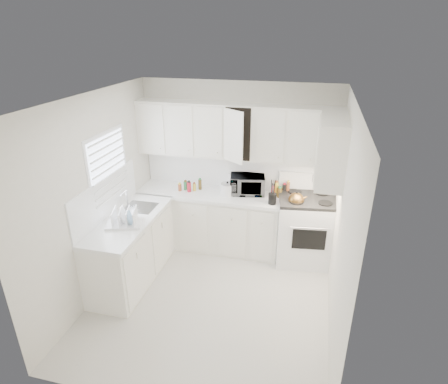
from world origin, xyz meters
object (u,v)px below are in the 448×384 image
(tea_kettle, at_px, (296,199))
(dish_rack, at_px, (124,216))
(utensil_crock, at_px, (273,192))
(stove, at_px, (307,221))
(rice_cooker, at_px, (227,188))
(microwave, at_px, (247,182))

(tea_kettle, height_order, dish_rack, tea_kettle)
(tea_kettle, xyz_separation_m, dish_rack, (-2.11, -1.07, 0.00))
(utensil_crock, xyz_separation_m, dish_rack, (-1.77, -1.08, -0.07))
(tea_kettle, relative_size, dish_rack, 0.62)
(stove, height_order, dish_rack, stove)
(stove, height_order, rice_cooker, stove)
(tea_kettle, bearing_deg, dish_rack, -159.37)
(stove, xyz_separation_m, rice_cooker, (-1.22, 0.01, 0.39))
(rice_cooker, xyz_separation_m, dish_rack, (-1.07, -1.24, 0.02))
(microwave, bearing_deg, rice_cooker, -166.12)
(tea_kettle, relative_size, microwave, 0.53)
(rice_cooker, relative_size, utensil_crock, 0.55)
(utensil_crock, distance_m, dish_rack, 2.08)
(tea_kettle, height_order, utensil_crock, utensil_crock)
(microwave, bearing_deg, utensil_crock, -45.76)
(stove, xyz_separation_m, microwave, (-0.94, 0.14, 0.46))
(utensil_crock, relative_size, dish_rack, 0.87)
(dish_rack, bearing_deg, microwave, 27.59)
(microwave, relative_size, rice_cooker, 2.43)
(microwave, distance_m, utensil_crock, 0.51)
(stove, relative_size, rice_cooker, 6.25)
(tea_kettle, distance_m, utensil_crock, 0.35)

